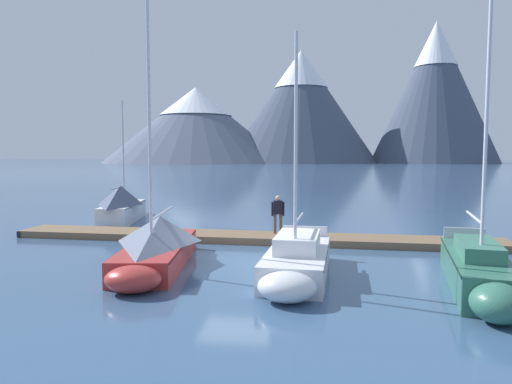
# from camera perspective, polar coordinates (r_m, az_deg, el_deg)

# --- Properties ---
(ground_plane) EXTENTS (700.00, 700.00, 0.00)m
(ground_plane) POSITION_cam_1_polar(r_m,az_deg,el_deg) (16.62, -2.51, -8.56)
(ground_plane) COLOR #38567A
(mountain_west_summit) EXTENTS (85.76, 85.76, 35.07)m
(mountain_west_summit) POSITION_cam_1_polar(r_m,az_deg,el_deg) (220.97, -7.41, 8.30)
(mountain_west_summit) COLOR slate
(mountain_west_summit) RESTS_ON ground
(mountain_central_massif) EXTENTS (71.91, 71.91, 52.84)m
(mountain_central_massif) POSITION_cam_1_polar(r_m,az_deg,el_deg) (224.35, 5.53, 10.57)
(mountain_central_massif) COLOR #424C60
(mountain_central_massif) RESTS_ON ground
(mountain_shoulder_ridge) EXTENTS (56.23, 56.23, 63.51)m
(mountain_shoulder_ridge) POSITION_cam_1_polar(r_m,az_deg,el_deg) (228.87, 21.16, 11.52)
(mountain_shoulder_ridge) COLOR #424C60
(mountain_shoulder_ridge) RESTS_ON ground
(dock) EXTENTS (21.45, 3.13, 0.30)m
(dock) POSITION_cam_1_polar(r_m,az_deg,el_deg) (20.46, -0.68, -5.63)
(dock) COLOR brown
(dock) RESTS_ON ground
(sailboat_nearest_berth) EXTENTS (2.54, 6.75, 6.84)m
(sailboat_nearest_berth) POSITION_cam_1_polar(r_m,az_deg,el_deg) (27.65, -15.99, -1.43)
(sailboat_nearest_berth) COLOR white
(sailboat_nearest_berth) RESTS_ON ground
(sailboat_second_berth) EXTENTS (2.65, 6.88, 8.89)m
(sailboat_second_berth) POSITION_cam_1_polar(r_m,az_deg,el_deg) (16.20, -12.06, -6.17)
(sailboat_second_berth) COLOR #B2332D
(sailboat_second_berth) RESTS_ON ground
(sailboat_mid_dock_port) EXTENTS (2.20, 6.08, 7.28)m
(sailboat_mid_dock_port) POSITION_cam_1_polar(r_m,az_deg,el_deg) (14.39, 5.04, -8.43)
(sailboat_mid_dock_port) COLOR silver
(sailboat_mid_dock_port) RESTS_ON ground
(sailboat_mid_dock_starboard) EXTENTS (2.45, 6.57, 8.79)m
(sailboat_mid_dock_starboard) POSITION_cam_1_polar(r_m,az_deg,el_deg) (14.41, 25.75, -8.65)
(sailboat_mid_dock_starboard) COLOR #336B56
(sailboat_mid_dock_starboard) RESTS_ON ground
(person_on_dock) EXTENTS (0.58, 0.29, 1.69)m
(person_on_dock) POSITION_cam_1_polar(r_m,az_deg,el_deg) (20.55, 2.71, -2.45)
(person_on_dock) COLOR brown
(person_on_dock) RESTS_ON dock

